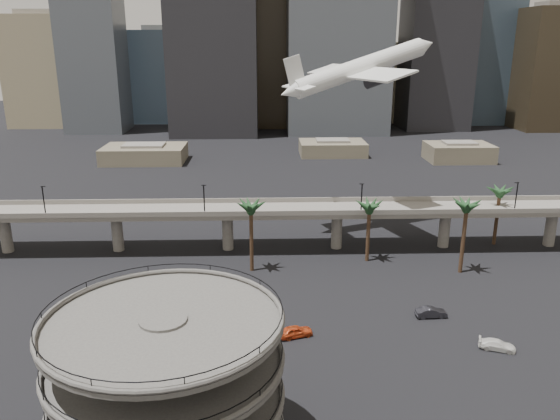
{
  "coord_description": "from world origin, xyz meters",
  "views": [
    {
      "loc": [
        -3.82,
        -48.6,
        40.3
      ],
      "look_at": [
        -1.35,
        28.0,
        16.54
      ],
      "focal_mm": 35.0,
      "sensor_mm": 36.0,
      "label": 1
    }
  ],
  "objects_px": {
    "airborne_jet": "(360,69)",
    "car_a": "(296,331)",
    "car_c": "(497,345)",
    "car_b": "(431,312)",
    "overpass": "(282,214)",
    "parking_ramp": "(167,380)"
  },
  "relations": [
    {
      "from": "parking_ramp",
      "to": "car_b",
      "type": "xyz_separation_m",
      "value": [
        34.65,
        29.33,
        -9.05
      ]
    },
    {
      "from": "overpass",
      "to": "car_a",
      "type": "distance_m",
      "value": 35.36
    },
    {
      "from": "parking_ramp",
      "to": "car_b",
      "type": "distance_m",
      "value": 46.29
    },
    {
      "from": "parking_ramp",
      "to": "car_c",
      "type": "distance_m",
      "value": 46.45
    },
    {
      "from": "car_c",
      "to": "car_a",
      "type": "bearing_deg",
      "value": 100.52
    },
    {
      "from": "parking_ramp",
      "to": "overpass",
      "type": "relative_size",
      "value": 0.17
    },
    {
      "from": "overpass",
      "to": "parking_ramp",
      "type": "bearing_deg",
      "value": -102.43
    },
    {
      "from": "parking_ramp",
      "to": "car_a",
      "type": "bearing_deg",
      "value": 60.68
    },
    {
      "from": "overpass",
      "to": "airborne_jet",
      "type": "xyz_separation_m",
      "value": [
        16.48,
        12.35,
        27.52
      ]
    },
    {
      "from": "overpass",
      "to": "car_c",
      "type": "relative_size",
      "value": 26.88
    },
    {
      "from": "car_b",
      "to": "overpass",
      "type": "bearing_deg",
      "value": 33.16
    },
    {
      "from": "car_b",
      "to": "car_c",
      "type": "relative_size",
      "value": 0.98
    },
    {
      "from": "car_a",
      "to": "car_c",
      "type": "xyz_separation_m",
      "value": [
        27.32,
        -4.29,
        -0.13
      ]
    },
    {
      "from": "airborne_jet",
      "to": "car_a",
      "type": "distance_m",
      "value": 60.23
    },
    {
      "from": "car_b",
      "to": "car_c",
      "type": "xyz_separation_m",
      "value": [
        6.29,
        -9.37,
        -0.08
      ]
    },
    {
      "from": "airborne_jet",
      "to": "car_a",
      "type": "xyz_separation_m",
      "value": [
        -15.87,
        -47.1,
        -34.03
      ]
    },
    {
      "from": "overpass",
      "to": "car_b",
      "type": "height_order",
      "value": "overpass"
    },
    {
      "from": "airborne_jet",
      "to": "car_a",
      "type": "height_order",
      "value": "airborne_jet"
    },
    {
      "from": "overpass",
      "to": "airborne_jet",
      "type": "distance_m",
      "value": 34.38
    },
    {
      "from": "parking_ramp",
      "to": "car_c",
      "type": "xyz_separation_m",
      "value": [
        40.94,
        19.96,
        -9.13
      ]
    },
    {
      "from": "airborne_jet",
      "to": "car_b",
      "type": "height_order",
      "value": "airborne_jet"
    },
    {
      "from": "parking_ramp",
      "to": "airborne_jet",
      "type": "distance_m",
      "value": 81.15
    }
  ]
}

